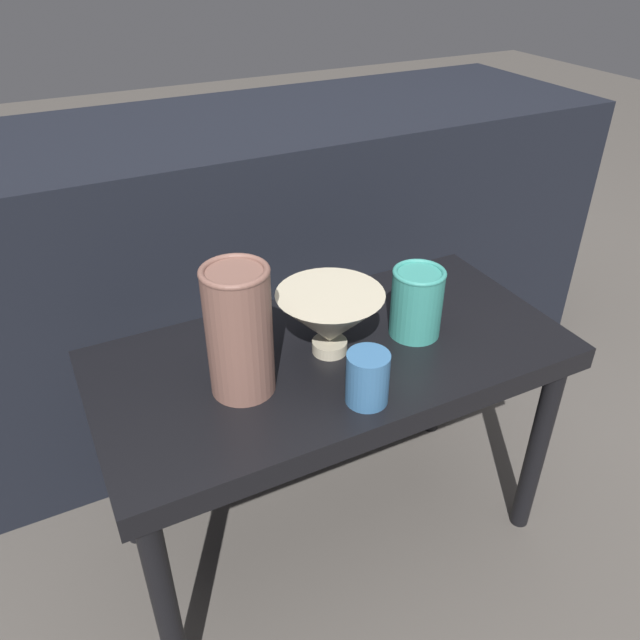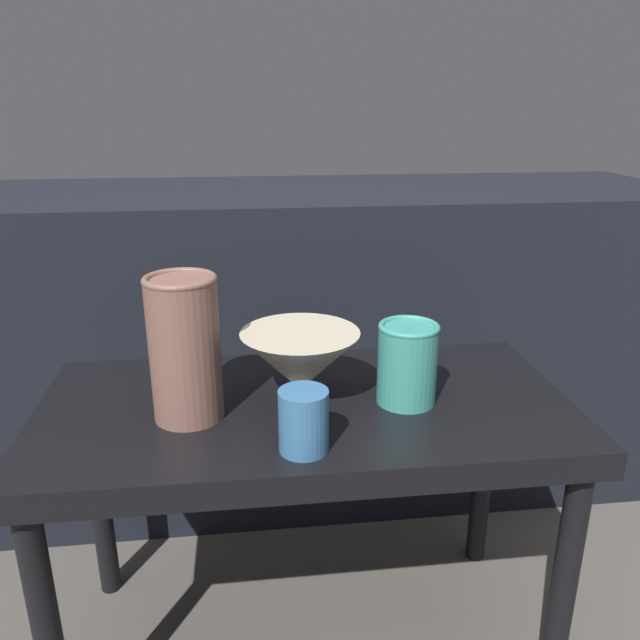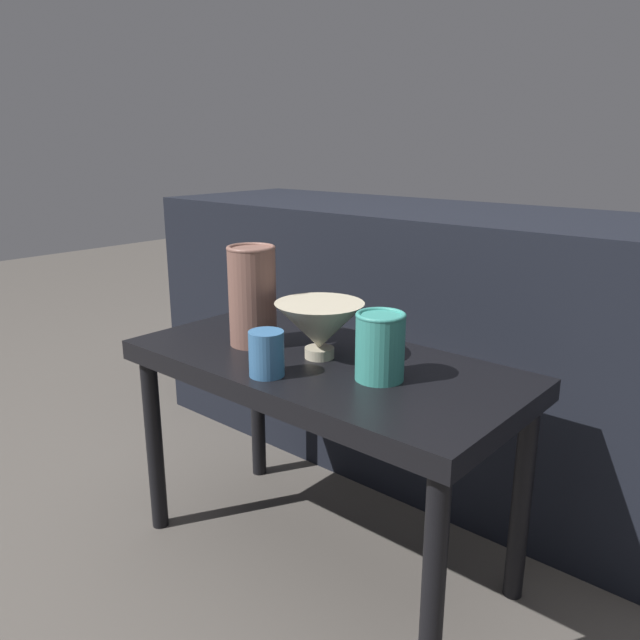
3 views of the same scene
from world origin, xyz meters
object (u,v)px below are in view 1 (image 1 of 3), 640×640
at_px(bowl, 329,318).
at_px(cup, 367,378).
at_px(vase_textured_left, 239,330).
at_px(vase_colorful_right, 417,301).

xyz_separation_m(bowl, cup, (-0.01, -0.14, -0.02)).
xyz_separation_m(vase_textured_left, cup, (0.15, -0.11, -0.06)).
bearing_deg(bowl, cup, -93.52).
height_order(vase_colorful_right, cup, vase_colorful_right).
xyz_separation_m(bowl, vase_textured_left, (-0.16, -0.03, 0.04)).
relative_size(bowl, vase_textured_left, 0.84).
height_order(vase_textured_left, vase_colorful_right, vase_textured_left).
xyz_separation_m(vase_colorful_right, cup, (-0.16, -0.12, -0.02)).
distance_m(vase_textured_left, vase_colorful_right, 0.31).
bearing_deg(vase_colorful_right, bowl, 172.97).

